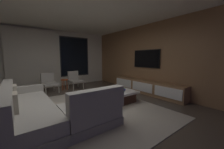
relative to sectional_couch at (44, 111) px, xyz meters
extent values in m
plane|color=#473D33|center=(0.85, 0.20, -0.29)|extent=(9.20, 9.20, 0.00)
cube|color=silver|center=(0.85, 3.86, 1.06)|extent=(6.60, 0.12, 2.70)
cube|color=black|center=(2.15, 3.79, 1.16)|extent=(1.52, 0.02, 2.02)
cube|color=black|center=(2.15, 3.78, 1.16)|extent=(1.40, 0.03, 1.90)
cube|color=beige|center=(0.30, 3.68, 1.01)|extent=(2.10, 0.12, 2.60)
cube|color=#8E6642|center=(3.91, 0.20, 1.06)|extent=(0.12, 7.80, 2.70)
plane|color=silver|center=(0.85, 0.20, 2.41)|extent=(8.20, 8.20, 0.00)
cube|color=#ADA391|center=(1.20, 0.10, -0.28)|extent=(3.20, 3.80, 0.01)
cube|color=gray|center=(-0.24, 0.23, -0.20)|extent=(0.90, 2.50, 0.18)
cube|color=#B2ADA3|center=(-0.24, 0.23, 0.01)|extent=(0.86, 2.42, 0.24)
cube|color=#B2ADA3|center=(-0.59, 0.23, 0.33)|extent=(0.20, 2.50, 0.40)
cube|color=#B2ADA3|center=(-0.24, 1.38, 0.22)|extent=(0.90, 0.20, 0.18)
cube|color=gray|center=(0.74, -0.57, -0.20)|extent=(1.10, 0.90, 0.18)
cube|color=#B2ADA3|center=(0.74, -0.57, 0.01)|extent=(1.07, 0.86, 0.24)
cube|color=#B2ADA3|center=(0.74, -0.92, 0.33)|extent=(1.10, 0.20, 0.40)
cube|color=beige|center=(-0.47, 0.78, 0.29)|extent=(0.10, 0.36, 0.36)
cube|color=#B2A893|center=(-0.47, -0.07, 0.29)|extent=(0.10, 0.36, 0.36)
cube|color=#3F2419|center=(2.02, 0.26, -0.14)|extent=(1.00, 1.00, 0.30)
cube|color=white|center=(2.02, 0.26, 0.04)|extent=(1.16, 1.16, 0.06)
cube|color=#4CAA5F|center=(2.13, 0.08, 0.08)|extent=(0.22, 0.21, 0.03)
cube|color=#593AC6|center=(2.14, 0.07, 0.12)|extent=(0.25, 0.20, 0.03)
cube|color=#7CD779|center=(2.14, 0.08, 0.15)|extent=(0.29, 0.16, 0.03)
cylinder|color=#B2ADA0|center=(1.99, 2.45, -0.11)|extent=(0.04, 0.04, 0.36)
cylinder|color=#B2ADA0|center=(1.51, 2.40, -0.11)|extent=(0.04, 0.04, 0.36)
cylinder|color=#B2ADA0|center=(1.94, 2.95, -0.11)|extent=(0.04, 0.04, 0.36)
cylinder|color=#B2ADA0|center=(1.46, 2.90, -0.11)|extent=(0.04, 0.04, 0.36)
cube|color=#B2ADA3|center=(1.73, 2.68, 0.07)|extent=(0.59, 0.61, 0.08)
cube|color=#B2ADA3|center=(1.70, 2.91, 0.30)|extent=(0.49, 0.13, 0.38)
cylinder|color=#B2ADA0|center=(0.91, 2.39, -0.11)|extent=(0.04, 0.04, 0.36)
cylinder|color=#B2ADA0|center=(0.43, 2.33, -0.11)|extent=(0.04, 0.04, 0.36)
cylinder|color=#B2ADA0|center=(0.84, 2.89, -0.11)|extent=(0.04, 0.04, 0.36)
cylinder|color=#B2ADA0|center=(0.37, 2.82, -0.11)|extent=(0.04, 0.04, 0.36)
cube|color=#B2ADA3|center=(0.64, 2.61, 0.07)|extent=(0.61, 0.63, 0.08)
cube|color=#B2ADA3|center=(0.60, 2.84, 0.30)|extent=(0.49, 0.15, 0.38)
cylinder|color=#BF4C1E|center=(1.15, 2.75, -0.06)|extent=(0.03, 0.03, 0.46)
cylinder|color=#BF4C1E|center=(1.35, 2.75, -0.06)|extent=(0.03, 0.03, 0.46)
cylinder|color=#BF4C1E|center=(1.25, 2.85, -0.06)|extent=(0.03, 0.03, 0.46)
cylinder|color=#BF4C1E|center=(1.25, 2.75, 0.16)|extent=(0.32, 0.32, 0.02)
cube|color=#8E6642|center=(3.63, 0.30, -0.03)|extent=(0.44, 3.10, 0.52)
cube|color=white|center=(3.40, -0.75, 0.00)|extent=(0.02, 0.93, 0.33)
cube|color=white|center=(3.40, 0.30, 0.00)|extent=(0.02, 0.93, 0.33)
cube|color=white|center=(3.40, 1.34, 0.00)|extent=(0.02, 0.93, 0.33)
cube|color=#39281A|center=(3.59, -0.56, -0.17)|extent=(0.33, 0.68, 0.19)
cube|color=#A0A4A9|center=(3.59, -0.82, -0.18)|extent=(0.03, 0.04, 0.16)
cube|color=#AB5968|center=(3.59, -0.74, -0.19)|extent=(0.03, 0.04, 0.15)
cube|color=#7462B7|center=(3.59, -0.67, -0.18)|extent=(0.03, 0.04, 0.16)
cube|color=#568CBA|center=(3.59, -0.59, -0.19)|extent=(0.03, 0.04, 0.15)
cube|color=#B47474|center=(3.59, -0.52, -0.19)|extent=(0.03, 0.04, 0.15)
cube|color=#8BD77E|center=(3.59, -0.45, -0.19)|extent=(0.03, 0.04, 0.15)
cube|color=#43D17B|center=(3.59, -0.37, -0.19)|extent=(0.03, 0.04, 0.16)
cube|color=#6CD185|center=(3.59, -0.30, -0.18)|extent=(0.03, 0.04, 0.16)
cube|color=black|center=(3.81, 0.45, 1.06)|extent=(0.04, 1.22, 0.70)
cube|color=black|center=(3.80, 0.45, 1.06)|extent=(0.05, 1.18, 0.66)
camera|label=1|loc=(-0.43, -2.90, 1.08)|focal=20.80mm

